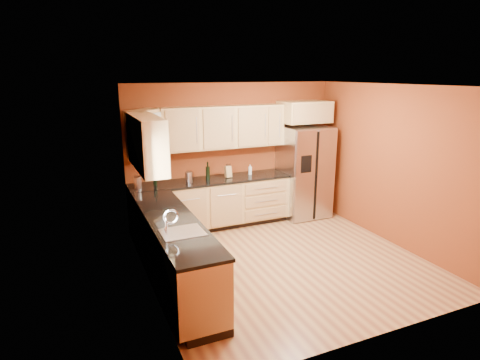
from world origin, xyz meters
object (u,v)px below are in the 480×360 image
object	(u,v)px
canister_left	(138,183)
wine_bottle_a	(155,177)
knife_block	(228,172)
soap_dispenser	(250,170)
refrigerator	(304,172)

from	to	relation	value
canister_left	wine_bottle_a	distance (m)	0.31
canister_left	knife_block	distance (m)	1.64
wine_bottle_a	soap_dispenser	size ratio (longest dim) A/B	1.52
refrigerator	knife_block	distance (m)	1.57
refrigerator	canister_left	xyz separation A→B (m)	(-3.20, 0.01, 0.13)
wine_bottle_a	knife_block	xyz separation A→B (m)	(1.34, 0.01, -0.04)
refrigerator	knife_block	size ratio (longest dim) A/B	8.46
refrigerator	wine_bottle_a	world-z (taller)	refrigerator
wine_bottle_a	knife_block	size ratio (longest dim) A/B	1.36
canister_left	wine_bottle_a	xyz separation A→B (m)	(0.30, 0.08, 0.04)
refrigerator	canister_left	distance (m)	3.20
knife_block	soap_dispenser	distance (m)	0.46
canister_left	soap_dispenser	distance (m)	2.09
wine_bottle_a	knife_block	distance (m)	1.34
canister_left	knife_block	bearing A→B (deg)	3.02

